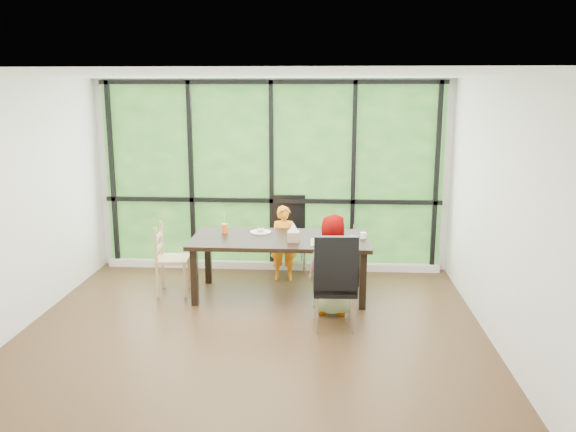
{
  "coord_description": "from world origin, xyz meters",
  "views": [
    {
      "loc": [
        0.76,
        -5.93,
        2.57
      ],
      "look_at": [
        0.31,
        0.96,
        1.05
      ],
      "focal_mm": 36.34,
      "sensor_mm": 36.0,
      "label": 1
    }
  ],
  "objects_px": {
    "child_toddler": "(284,243)",
    "child_older": "(333,265)",
    "plate_near": "(328,243)",
    "white_mug": "(363,235)",
    "dining_table": "(281,267)",
    "tissue_box": "(293,237)",
    "chair_end_beech": "(173,259)",
    "orange_cup": "(225,228)",
    "chair_window_leather": "(290,235)",
    "chair_interior_leather": "(334,280)",
    "plate_far": "(261,232)",
    "green_cup": "(353,241)"
  },
  "relations": [
    {
      "from": "child_toddler",
      "to": "child_older",
      "type": "relative_size",
      "value": 0.87
    },
    {
      "from": "plate_near",
      "to": "white_mug",
      "type": "bearing_deg",
      "value": 33.03
    },
    {
      "from": "dining_table",
      "to": "tissue_box",
      "type": "height_order",
      "value": "tissue_box"
    },
    {
      "from": "chair_end_beech",
      "to": "plate_near",
      "type": "distance_m",
      "value": 2.0
    },
    {
      "from": "chair_end_beech",
      "to": "orange_cup",
      "type": "relative_size",
      "value": 7.38
    },
    {
      "from": "orange_cup",
      "to": "tissue_box",
      "type": "distance_m",
      "value": 0.97
    },
    {
      "from": "chair_end_beech",
      "to": "white_mug",
      "type": "bearing_deg",
      "value": -93.9
    },
    {
      "from": "chair_window_leather",
      "to": "white_mug",
      "type": "xyz_separation_m",
      "value": [
        0.97,
        -0.93,
        0.25
      ]
    },
    {
      "from": "chair_interior_leather",
      "to": "tissue_box",
      "type": "distance_m",
      "value": 0.99
    },
    {
      "from": "dining_table",
      "to": "chair_end_beech",
      "type": "bearing_deg",
      "value": -179.83
    },
    {
      "from": "child_toddler",
      "to": "tissue_box",
      "type": "xyz_separation_m",
      "value": [
        0.17,
        -0.78,
        0.3
      ]
    },
    {
      "from": "plate_far",
      "to": "chair_end_beech",
      "type": "bearing_deg",
      "value": -167.35
    },
    {
      "from": "chair_end_beech",
      "to": "child_toddler",
      "type": "height_order",
      "value": "child_toddler"
    },
    {
      "from": "child_older",
      "to": "chair_interior_leather",
      "type": "bearing_deg",
      "value": 96.78
    },
    {
      "from": "chair_window_leather",
      "to": "green_cup",
      "type": "distance_m",
      "value": 1.55
    },
    {
      "from": "chair_window_leather",
      "to": "chair_end_beech",
      "type": "height_order",
      "value": "chair_window_leather"
    },
    {
      "from": "chair_end_beech",
      "to": "orange_cup",
      "type": "distance_m",
      "value": 0.76
    },
    {
      "from": "green_cup",
      "to": "child_older",
      "type": "bearing_deg",
      "value": -131.6
    },
    {
      "from": "chair_interior_leather",
      "to": "child_older",
      "type": "distance_m",
      "value": 0.42
    },
    {
      "from": "chair_window_leather",
      "to": "plate_near",
      "type": "bearing_deg",
      "value": -73.52
    },
    {
      "from": "white_mug",
      "to": "dining_table",
      "type": "bearing_deg",
      "value": -178.08
    },
    {
      "from": "child_older",
      "to": "green_cup",
      "type": "xyz_separation_m",
      "value": [
        0.23,
        0.26,
        0.22
      ]
    },
    {
      "from": "chair_end_beech",
      "to": "green_cup",
      "type": "xyz_separation_m",
      "value": [
        2.26,
        -0.31,
        0.36
      ]
    },
    {
      "from": "chair_window_leather",
      "to": "orange_cup",
      "type": "distance_m",
      "value": 1.14
    },
    {
      "from": "chair_window_leather",
      "to": "chair_end_beech",
      "type": "bearing_deg",
      "value": -153.14
    },
    {
      "from": "dining_table",
      "to": "green_cup",
      "type": "height_order",
      "value": "green_cup"
    },
    {
      "from": "dining_table",
      "to": "plate_far",
      "type": "relative_size",
      "value": 8.25
    },
    {
      "from": "plate_near",
      "to": "tissue_box",
      "type": "height_order",
      "value": "tissue_box"
    },
    {
      "from": "dining_table",
      "to": "chair_window_leather",
      "type": "xyz_separation_m",
      "value": [
        0.06,
        0.97,
        0.17
      ]
    },
    {
      "from": "child_toddler",
      "to": "orange_cup",
      "type": "relative_size",
      "value": 8.39
    },
    {
      "from": "dining_table",
      "to": "chair_interior_leather",
      "type": "xyz_separation_m",
      "value": [
        0.66,
        -0.99,
        0.17
      ]
    },
    {
      "from": "plate_far",
      "to": "dining_table",
      "type": "bearing_deg",
      "value": -41.12
    },
    {
      "from": "white_mug",
      "to": "tissue_box",
      "type": "bearing_deg",
      "value": -166.71
    },
    {
      "from": "chair_window_leather",
      "to": "child_toddler",
      "type": "bearing_deg",
      "value": -106.6
    },
    {
      "from": "plate_near",
      "to": "dining_table",
      "type": "bearing_deg",
      "value": 157.43
    },
    {
      "from": "plate_near",
      "to": "green_cup",
      "type": "distance_m",
      "value": 0.31
    },
    {
      "from": "orange_cup",
      "to": "green_cup",
      "type": "bearing_deg",
      "value": -17.19
    },
    {
      "from": "chair_window_leather",
      "to": "tissue_box",
      "type": "bearing_deg",
      "value": -91.64
    },
    {
      "from": "chair_interior_leather",
      "to": "chair_window_leather",
      "type": "bearing_deg",
      "value": -75.62
    },
    {
      "from": "child_older",
      "to": "plate_near",
      "type": "height_order",
      "value": "child_older"
    },
    {
      "from": "dining_table",
      "to": "orange_cup",
      "type": "distance_m",
      "value": 0.87
    },
    {
      "from": "child_older",
      "to": "green_cup",
      "type": "bearing_deg",
      "value": -125.93
    },
    {
      "from": "plate_near",
      "to": "child_older",
      "type": "bearing_deg",
      "value": -79.64
    },
    {
      "from": "child_toddler",
      "to": "white_mug",
      "type": "bearing_deg",
      "value": -33.13
    },
    {
      "from": "orange_cup",
      "to": "plate_far",
      "type": "bearing_deg",
      "value": 6.63
    },
    {
      "from": "chair_interior_leather",
      "to": "white_mug",
      "type": "xyz_separation_m",
      "value": [
        0.36,
        1.02,
        0.25
      ]
    },
    {
      "from": "orange_cup",
      "to": "child_toddler",
      "type": "bearing_deg",
      "value": 30.31
    },
    {
      "from": "chair_interior_leather",
      "to": "child_older",
      "type": "bearing_deg",
      "value": -91.69
    },
    {
      "from": "white_mug",
      "to": "chair_window_leather",
      "type": "bearing_deg",
      "value": 136.07
    },
    {
      "from": "chair_window_leather",
      "to": "plate_near",
      "type": "xyz_separation_m",
      "value": [
        0.54,
        -1.21,
        0.22
      ]
    }
  ]
}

